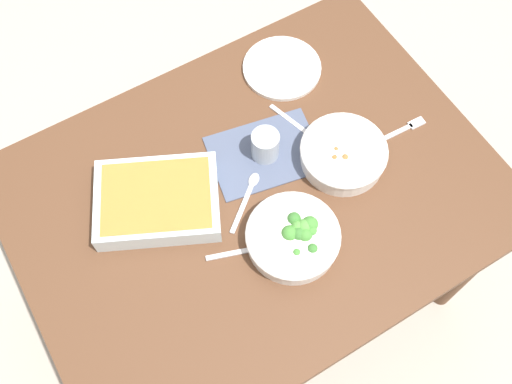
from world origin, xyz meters
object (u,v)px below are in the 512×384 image
Objects in this scene: drink_cup at (265,146)px; spoon_by_broccoli at (252,249)px; broccoli_bowl at (294,237)px; baking_dish at (157,200)px; stew_bowl at (343,154)px; side_plate at (282,68)px; spoon_by_stew at (303,129)px; spoon_spare at (248,194)px; fork_on_table at (400,131)px.

drink_cup is 0.27m from spoon_by_broccoli.
baking_dish is at bearing -46.90° from broccoli_bowl.
stew_bowl is 0.20m from drink_cup.
side_plate reaches higher than spoon_by_stew.
broccoli_bowl is at bearing 74.21° from drink_cup.
stew_bowl reaches higher than spoon_spare.
broccoli_bowl reaches higher than fork_on_table.
stew_bowl is 1.26× the size of fork_on_table.
broccoli_bowl is 1.32× the size of spoon_by_stew.
fork_on_table is at bearing 148.28° from spoon_by_stew.
stew_bowl is 1.02× the size of side_plate.
broccoli_bowl is 0.10m from spoon_by_broccoli.
stew_bowl reaches higher than spoon_by_broccoli.
baking_dish is at bearing -1.39° from drink_cup.
spoon_spare is 0.44m from fork_on_table.
fork_on_table is (-0.16, 0.34, -0.00)m from side_plate.
fork_on_table is (-0.41, -0.12, -0.03)m from broccoli_bowl.
drink_cup is 0.37m from fork_on_table.
broccoli_bowl reaches higher than spoon_by_stew.
broccoli_bowl reaches higher than spoon_spare.
spoon_by_broccoli is at bearing -18.54° from broccoli_bowl.
side_plate is 1.28× the size of spoon_by_broccoli.
broccoli_bowl is 1.03× the size of side_plate.
baking_dish is 2.11× the size of spoon_by_stew.
spoon_by_broccoli is at bearing 63.25° from spoon_spare.
spoon_by_broccoli is at bearing 37.68° from spoon_by_stew.
spoon_by_stew reaches higher than fork_on_table.
stew_bowl is 0.26m from broccoli_bowl.
spoon_by_broccoli is at bearing 122.46° from baking_dish.
baking_dish is 0.23m from spoon_spare.
drink_cup reaches higher than spoon_by_broccoli.
broccoli_bowl is (0.23, 0.13, -0.00)m from stew_bowl.
spoon_by_broccoli reaches higher than fork_on_table.
spoon_by_stew is at bearing 73.22° from side_plate.
spoon_by_stew is 0.97× the size of fork_on_table.
spoon_by_stew is 0.26m from fork_on_table.
spoon_by_broccoli is at bearing 9.58° from fork_on_table.
fork_on_table is at bearing 115.58° from side_plate.
baking_dish reaches higher than stew_bowl.
spoon_spare is at bearing -80.07° from broccoli_bowl.
broccoli_bowl is 0.52m from side_plate.
broccoli_bowl is at bearing 161.46° from spoon_by_broccoli.
spoon_by_stew is at bearing -179.59° from baking_dish.
drink_cup is 0.50× the size of spoon_by_broccoli.
drink_cup is 0.49× the size of spoon_by_stew.
spoon_spare is at bearing 22.07° from spoon_by_stew.
baking_dish is 2.06× the size of fork_on_table.
broccoli_bowl is at bearing 133.10° from baking_dish.
spoon_by_stew is at bearing -127.04° from broccoli_bowl.
spoon_by_broccoli is (0.35, 0.42, -0.00)m from side_plate.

